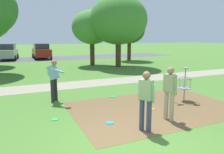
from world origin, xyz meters
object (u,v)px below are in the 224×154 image
(player_waiting_left, at_px, (146,98))
(tree_mid_left, at_px, (129,30))
(frisbee_by_tee, at_px, (55,119))
(disc_golf_basket, at_px, (184,83))
(frisbee_near_basket, at_px, (152,109))
(tree_near_right, at_px, (92,27))
(frisbee_mid_grass, at_px, (110,123))
(frisbee_far_left, at_px, (113,97))
(parked_car_center_left, at_px, (8,52))
(player_throwing, at_px, (170,90))
(tree_far_right, at_px, (118,20))
(player_waiting_right, at_px, (54,78))
(parked_car_center_right, at_px, (41,51))

(player_waiting_left, xyz_separation_m, tree_mid_left, (8.60, 16.77, 2.36))
(player_waiting_left, bearing_deg, frisbee_by_tee, 139.01)
(disc_golf_basket, distance_m, frisbee_near_basket, 1.98)
(disc_golf_basket, relative_size, tree_near_right, 0.28)
(frisbee_mid_grass, relative_size, frisbee_far_left, 0.97)
(frisbee_far_left, xyz_separation_m, parked_car_center_left, (-4.51, 19.52, 0.91))
(tree_near_right, bearing_deg, frisbee_by_tee, -114.07)
(frisbee_far_left, height_order, parked_car_center_left, parked_car_center_left)
(frisbee_near_basket, bearing_deg, tree_near_right, 80.51)
(tree_mid_left, bearing_deg, frisbee_far_left, -121.23)
(player_throwing, distance_m, tree_far_right, 13.15)
(frisbee_mid_grass, distance_m, tree_mid_left, 18.66)
(frisbee_by_tee, height_order, frisbee_far_left, same)
(player_waiting_right, bearing_deg, player_throwing, -50.61)
(frisbee_by_tee, distance_m, frisbee_mid_grass, 1.78)
(player_waiting_left, distance_m, frisbee_by_tee, 3.04)
(player_waiting_right, relative_size, tree_mid_left, 0.36)
(frisbee_mid_grass, relative_size, tree_mid_left, 0.05)
(frisbee_near_basket, bearing_deg, tree_far_right, 70.42)
(frisbee_near_basket, distance_m, tree_near_right, 13.62)
(frisbee_by_tee, xyz_separation_m, parked_car_center_right, (2.00, 20.90, 0.91))
(tree_near_right, bearing_deg, player_waiting_right, -116.71)
(frisbee_by_tee, relative_size, frisbee_mid_grass, 0.88)
(tree_near_right, bearing_deg, player_throwing, -99.27)
(disc_golf_basket, height_order, frisbee_mid_grass, disc_golf_basket)
(player_waiting_right, height_order, frisbee_mid_grass, player_waiting_right)
(player_throwing, bearing_deg, parked_car_center_left, 102.48)
(frisbee_by_tee, relative_size, tree_near_right, 0.04)
(player_waiting_right, height_order, frisbee_far_left, player_waiting_right)
(disc_golf_basket, height_order, tree_mid_left, tree_mid_left)
(frisbee_by_tee, relative_size, frisbee_far_left, 0.86)
(frisbee_mid_grass, bearing_deg, disc_golf_basket, 14.55)
(frisbee_mid_grass, bearing_deg, parked_car_center_right, 88.68)
(tree_mid_left, distance_m, parked_car_center_right, 10.91)
(player_waiting_left, distance_m, player_waiting_right, 4.41)
(tree_near_right, distance_m, parked_car_center_right, 9.43)
(frisbee_by_tee, height_order, tree_near_right, tree_near_right)
(frisbee_by_tee, height_order, tree_mid_left, tree_mid_left)
(player_waiting_left, xyz_separation_m, frisbee_by_tee, (-2.18, 1.89, -0.96))
(player_throwing, xyz_separation_m, frisbee_far_left, (-0.52, 3.21, -0.96))
(player_waiting_left, bearing_deg, player_waiting_right, 114.37)
(frisbee_mid_grass, relative_size, tree_near_right, 0.05)
(player_throwing, bearing_deg, disc_golf_basket, 37.84)
(parked_car_center_left, distance_m, parked_car_center_right, 3.72)
(frisbee_mid_grass, xyz_separation_m, parked_car_center_left, (-3.20, 22.21, 0.91))
(frisbee_far_left, xyz_separation_m, tree_near_right, (2.82, 10.86, 3.47))
(player_waiting_left, xyz_separation_m, frisbee_near_basket, (1.27, 1.49, -0.96))
(tree_mid_left, bearing_deg, disc_golf_basket, -110.43)
(frisbee_near_basket, relative_size, parked_car_center_right, 0.05)
(frisbee_mid_grass, bearing_deg, frisbee_near_basket, 16.12)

